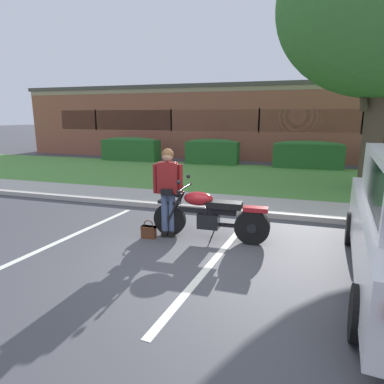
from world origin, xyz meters
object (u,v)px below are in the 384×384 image
motorcycle (214,215)px  hedge_left (131,149)px  hedge_center_left (212,151)px  handbag (149,231)px  rider_person (168,186)px  hedge_center_right (308,154)px  brick_building (268,121)px

motorcycle → hedge_left: (-6.75, 9.66, 0.17)m
hedge_center_left → handbag: bearing=-83.1°
rider_person → hedge_center_left: 9.82m
handbag → hedge_left: hedge_left is taller
rider_person → hedge_center_right: bearing=73.9°
handbag → hedge_left: 11.40m
motorcycle → hedge_left: hedge_left is taller
motorcycle → rider_person: size_ratio=1.31×
brick_building → rider_person: bearing=-91.4°
motorcycle → hedge_left: 11.78m
motorcycle → hedge_center_right: hedge_center_right is taller
rider_person → hedge_left: bearing=121.1°
hedge_center_right → hedge_center_left: bearing=180.0°
brick_building → motorcycle: bearing=-88.4°
hedge_center_left → hedge_center_right: (4.33, 0.00, -0.00)m
rider_person → handbag: 0.94m
handbag → hedge_center_right: (3.12, 9.96, 0.51)m
hedge_left → hedge_center_left: same height
motorcycle → brick_building: size_ratio=0.08×
hedge_left → hedge_center_left: (4.33, -0.00, 0.00)m
hedge_center_right → motorcycle: bearing=-101.1°
hedge_center_right → rider_person: bearing=-106.1°
motorcycle → hedge_center_left: (-2.42, 9.66, 0.17)m
handbag → brick_building: 17.19m
handbag → rider_person: bearing=39.7°
handbag → hedge_center_left: (-1.21, 9.96, 0.51)m
hedge_left → hedge_center_left: 4.33m
rider_person → hedge_center_left: size_ratio=0.69×
rider_person → handbag: bearing=-140.3°
hedge_center_left → brick_building: 7.50m
rider_person → hedge_center_right: (2.81, 9.70, -0.34)m
motorcycle → hedge_center_left: 9.96m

